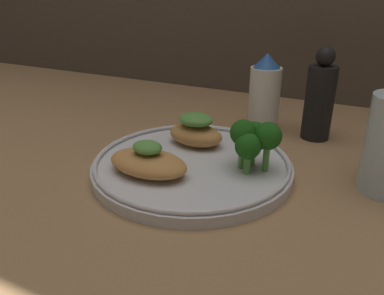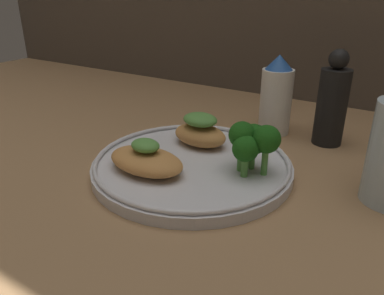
{
  "view_description": "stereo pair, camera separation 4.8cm",
  "coord_description": "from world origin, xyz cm",
  "px_view_note": "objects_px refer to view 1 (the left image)",
  "views": [
    {
      "loc": [
        19.24,
        -39.23,
        22.56
      ],
      "look_at": [
        0.0,
        0.0,
        3.4
      ],
      "focal_mm": 35.0,
      "sensor_mm": 36.0,
      "label": 1
    },
    {
      "loc": [
        23.39,
        -36.9,
        22.56
      ],
      "look_at": [
        0.0,
        0.0,
        3.4
      ],
      "focal_mm": 35.0,
      "sensor_mm": 36.0,
      "label": 2
    }
  ],
  "objects_px": {
    "broccoli_bunch": "(253,139)",
    "sauce_bottle": "(264,94)",
    "plate": "(192,164)",
    "pepper_grinder": "(320,99)"
  },
  "relations": [
    {
      "from": "plate",
      "to": "pepper_grinder",
      "type": "bearing_deg",
      "value": 57.13
    },
    {
      "from": "plate",
      "to": "sauce_bottle",
      "type": "distance_m",
      "value": 0.2
    },
    {
      "from": "broccoli_bunch",
      "to": "sauce_bottle",
      "type": "height_order",
      "value": "sauce_bottle"
    },
    {
      "from": "pepper_grinder",
      "to": "broccoli_bunch",
      "type": "bearing_deg",
      "value": -105.21
    },
    {
      "from": "broccoli_bunch",
      "to": "sauce_bottle",
      "type": "bearing_deg",
      "value": 102.0
    },
    {
      "from": "sauce_bottle",
      "to": "pepper_grinder",
      "type": "distance_m",
      "value": 0.09
    },
    {
      "from": "pepper_grinder",
      "to": "sauce_bottle",
      "type": "bearing_deg",
      "value": 180.0
    },
    {
      "from": "plate",
      "to": "broccoli_bunch",
      "type": "height_order",
      "value": "broccoli_bunch"
    },
    {
      "from": "plate",
      "to": "broccoli_bunch",
      "type": "relative_size",
      "value": 4.07
    },
    {
      "from": "broccoli_bunch",
      "to": "sauce_bottle",
      "type": "relative_size",
      "value": 0.5
    }
  ]
}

